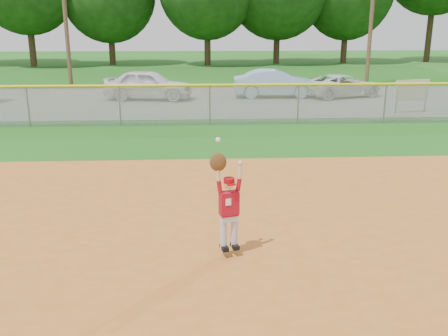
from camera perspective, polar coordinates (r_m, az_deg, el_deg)
The scene contains 10 objects.
ground at distance 9.33m, azimuth 0.06°, elevation -7.34°, with size 120.00×120.00×0.00m, color #185012.
clay_infield at distance 6.68m, azimuth 1.55°, elevation -17.57°, with size 24.00×16.00×0.04m, color #A7581E.
parking_strip at distance 24.81m, azimuth -2.00°, elevation 7.71°, with size 44.00×10.00×0.03m, color slate.
car_white_a at distance 25.27m, azimuth -8.61°, elevation 9.41°, with size 1.73×4.31×1.47m, color silver.
car_blue at distance 25.92m, azimuth 5.91°, elevation 9.60°, with size 1.48×4.25×1.40m, color #84AAC5.
car_white_b at distance 26.65m, azimuth 13.40°, elevation 9.15°, with size 1.90×4.11×1.14m, color silver.
sponsor_sign at distance 22.67m, azimuth 20.69°, elevation 8.22°, with size 1.58×0.40×1.43m.
outfield_fence at distance 18.75m, azimuth -1.64°, elevation 7.57°, with size 40.06×0.10×1.55m.
power_lines at distance 30.57m, azimuth -0.36°, elevation 18.11°, with size 19.40×0.24×9.00m.
ballplayer at distance 8.01m, azimuth 0.40°, elevation -3.91°, with size 0.55×0.29×1.89m.
Camera 1 is at (-0.47, -8.53, 3.75)m, focal length 40.00 mm.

